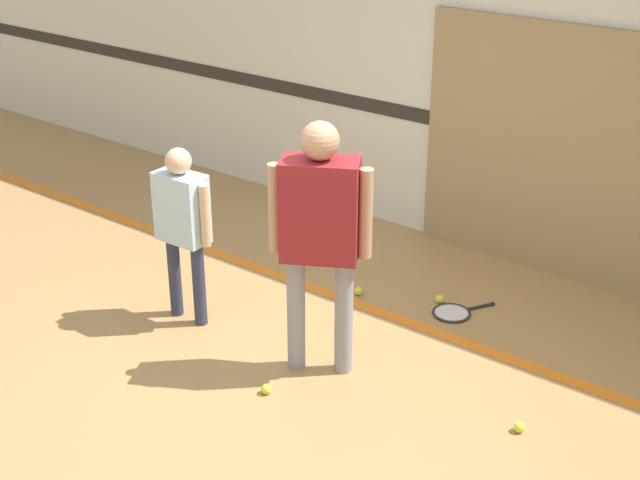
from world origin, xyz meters
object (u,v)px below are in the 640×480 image
(tennis_ball_by_spare_racket, at_px, (440,299))
(tennis_ball_stray_right, at_px, (519,427))
(person_student_left, at_px, (182,217))
(tennis_ball_near_instructor, at_px, (266,389))
(tennis_ball_stray_left, at_px, (359,291))
(person_instructor, at_px, (320,223))
(racket_spare_on_floor, at_px, (454,312))

(tennis_ball_by_spare_racket, relative_size, tennis_ball_stray_right, 1.00)
(person_student_left, height_order, tennis_ball_by_spare_racket, person_student_left)
(tennis_ball_near_instructor, bearing_deg, tennis_ball_by_spare_racket, 80.78)
(person_student_left, distance_m, tennis_ball_stray_left, 1.48)
(person_instructor, relative_size, tennis_ball_near_instructor, 25.16)
(racket_spare_on_floor, relative_size, tennis_ball_near_instructor, 7.70)
(racket_spare_on_floor, relative_size, tennis_ball_stray_right, 7.70)
(tennis_ball_stray_right, bearing_deg, person_instructor, -173.05)
(racket_spare_on_floor, height_order, tennis_ball_stray_right, tennis_ball_stray_right)
(racket_spare_on_floor, height_order, tennis_ball_near_instructor, tennis_ball_near_instructor)
(tennis_ball_near_instructor, bearing_deg, racket_spare_on_floor, 74.77)
(person_student_left, bearing_deg, tennis_ball_near_instructor, -21.33)
(tennis_ball_near_instructor, bearing_deg, person_student_left, 160.16)
(person_instructor, xyz_separation_m, tennis_ball_near_instructor, (-0.09, -0.43, -0.99))
(tennis_ball_near_instructor, distance_m, tennis_ball_stray_left, 1.42)
(tennis_ball_stray_left, bearing_deg, tennis_ball_stray_right, -25.17)
(person_student_left, xyz_separation_m, tennis_ball_stray_right, (2.46, 0.22, -0.76))
(tennis_ball_near_instructor, xyz_separation_m, tennis_ball_stray_right, (1.41, 0.60, 0.00))
(person_instructor, xyz_separation_m, tennis_ball_by_spare_racket, (0.18, 1.22, -0.99))
(person_instructor, bearing_deg, tennis_ball_stray_right, -21.56)
(racket_spare_on_floor, distance_m, tennis_ball_near_instructor, 1.63)
(tennis_ball_near_instructor, bearing_deg, person_instructor, 78.65)
(person_student_left, relative_size, tennis_ball_stray_right, 19.37)
(tennis_ball_stray_left, height_order, tennis_ball_stray_right, same)
(person_instructor, bearing_deg, tennis_ball_stray_left, 82.42)
(person_student_left, bearing_deg, person_instructor, 1.45)
(racket_spare_on_floor, relative_size, tennis_ball_by_spare_racket, 7.70)
(person_student_left, bearing_deg, tennis_ball_by_spare_racket, 42.75)
(racket_spare_on_floor, height_order, tennis_ball_by_spare_racket, tennis_ball_by_spare_racket)
(racket_spare_on_floor, distance_m, tennis_ball_stray_left, 0.73)
(person_student_left, distance_m, tennis_ball_near_instructor, 1.34)
(person_student_left, bearing_deg, tennis_ball_stray_left, 51.63)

